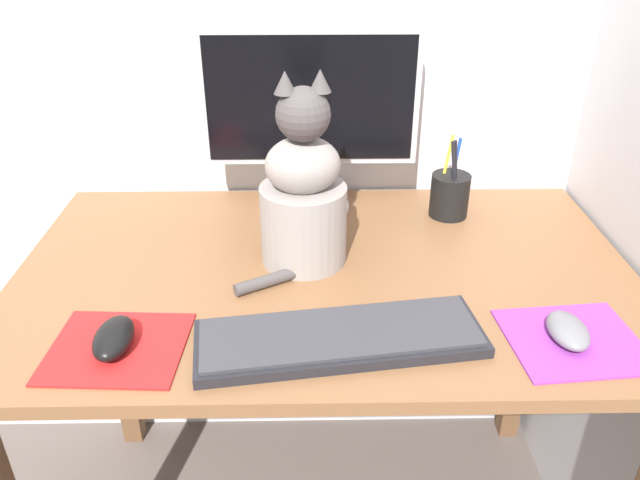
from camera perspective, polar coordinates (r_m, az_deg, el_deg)
The scene contains 9 objects.
desk at distance 1.24m, azimuth 0.45°, elevation -7.07°, with size 1.16×0.71×0.76m.
monitor at distance 1.32m, azimuth -0.89°, elevation 11.53°, with size 0.45×0.17×0.39m.
keyboard at distance 0.99m, azimuth 1.81°, elevation -8.88°, with size 0.47×0.21×0.02m.
mousepad_left at distance 1.03m, azimuth -18.02°, elevation -9.35°, with size 0.22×0.19×0.00m.
mousepad_right at distance 1.07m, azimuth 22.15°, elevation -8.50°, with size 0.22×0.20×0.00m.
computer_mouse_left at distance 1.02m, azimuth -18.35°, elevation -8.48°, with size 0.06×0.11×0.04m.
computer_mouse_right at distance 1.06m, azimuth 21.73°, elevation -7.69°, with size 0.06×0.10×0.03m.
cat at distance 1.14m, azimuth -1.56°, elevation 4.09°, with size 0.22×0.23×0.37m.
pen_cup at distance 1.38m, azimuth 11.77°, elevation 4.11°, with size 0.08×0.08×0.18m.
Camera 1 is at (-0.03, -1.00, 1.38)m, focal length 35.00 mm.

